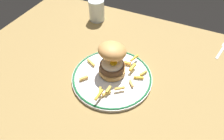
{
  "coord_description": "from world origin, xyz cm",
  "views": [
    {
      "loc": [
        17.64,
        -43.21,
        57.47
      ],
      "look_at": [
        -3.63,
        2.12,
        4.6
      ],
      "focal_mm": 32.41,
      "sensor_mm": 36.0,
      "label": 1
    }
  ],
  "objects_px": {
    "water_glass": "(97,12)",
    "fork": "(222,49)",
    "burger": "(112,58)",
    "dinner_plate": "(112,77)"
  },
  "relations": [
    {
      "from": "dinner_plate",
      "to": "fork",
      "type": "height_order",
      "value": "dinner_plate"
    },
    {
      "from": "burger",
      "to": "water_glass",
      "type": "height_order",
      "value": "burger"
    },
    {
      "from": "dinner_plate",
      "to": "water_glass",
      "type": "bearing_deg",
      "value": 125.83
    },
    {
      "from": "dinner_plate",
      "to": "water_glass",
      "type": "distance_m",
      "value": 0.41
    },
    {
      "from": "burger",
      "to": "fork",
      "type": "height_order",
      "value": "burger"
    },
    {
      "from": "water_glass",
      "to": "fork",
      "type": "xyz_separation_m",
      "value": [
        0.6,
        0.02,
        -0.04
      ]
    },
    {
      "from": "water_glass",
      "to": "dinner_plate",
      "type": "bearing_deg",
      "value": -54.17
    },
    {
      "from": "burger",
      "to": "fork",
      "type": "relative_size",
      "value": 0.96
    },
    {
      "from": "water_glass",
      "to": "fork",
      "type": "relative_size",
      "value": 0.73
    },
    {
      "from": "dinner_plate",
      "to": "burger",
      "type": "relative_size",
      "value": 2.16
    }
  ]
}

